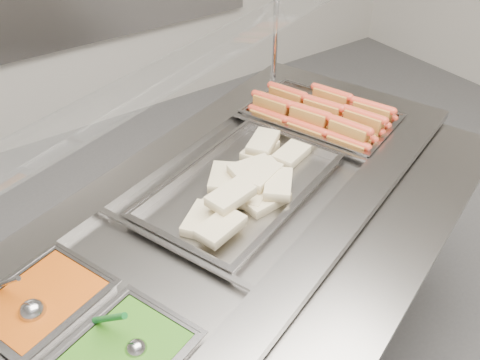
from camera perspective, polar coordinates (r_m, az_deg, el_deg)
steam_counter at (r=2.01m, az=-0.81°, el=-11.34°), size 2.01×1.39×0.88m
tray_rail at (r=1.57m, az=14.28°, el=-9.19°), size 1.74×0.92×0.05m
sneeze_guard at (r=1.63m, az=-7.30°, el=11.20°), size 1.62×0.82×0.43m
pan_hotdogs at (r=2.17m, az=8.58°, el=6.00°), size 0.50×0.62×0.10m
pan_wraps at (r=1.76m, az=0.18°, el=-1.09°), size 0.76×0.59×0.07m
pan_beans at (r=1.50m, az=-20.14°, el=-12.85°), size 0.36×0.32×0.10m
hotdogs_in_buns at (r=2.13m, az=8.94°, el=6.88°), size 0.44×0.55×0.11m
tortilla_wraps at (r=1.74m, az=1.15°, el=-0.11°), size 0.62×0.43×0.09m
ladle at (r=1.45m, az=-21.39°, el=-12.80°), size 0.09×0.18×0.15m
serving_spoon at (r=1.32m, az=-11.51°, el=-16.77°), size 0.08×0.16×0.14m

